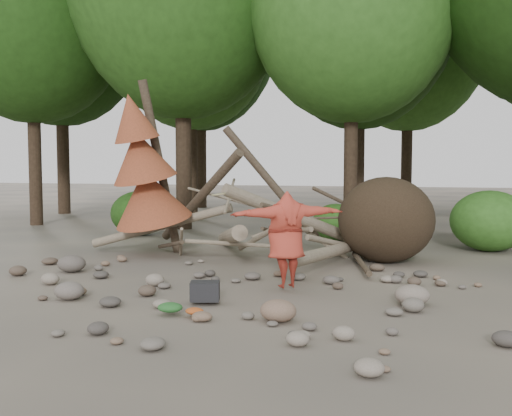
% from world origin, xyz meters
% --- Properties ---
extents(ground, '(120.00, 120.00, 0.00)m').
position_xyz_m(ground, '(0.00, 0.00, 0.00)').
color(ground, '#514C44').
rests_on(ground, ground).
extents(deadfall_pile, '(8.55, 5.24, 3.30)m').
position_xyz_m(deadfall_pile, '(2.02, 4.24, 0.95)').
color(deadfall_pile, '#332619').
rests_on(deadfall_pile, ground).
extents(dead_conifer, '(2.06, 2.16, 4.35)m').
position_xyz_m(dead_conifer, '(-3.12, 3.37, 2.11)').
color(dead_conifer, '#4C3F30').
rests_on(dead_conifer, ground).
extents(forest_backdrop, '(33.68, 19.18, 15.68)m').
position_xyz_m(forest_backdrop, '(-1.01, 13.89, 8.87)').
color(forest_backdrop, '#38281C').
rests_on(forest_backdrop, ground).
extents(bush_left, '(1.80, 1.80, 1.44)m').
position_xyz_m(bush_left, '(-5.50, 7.20, 0.72)').
color(bush_left, '#214A13').
rests_on(bush_left, ground).
extents(bush_mid, '(1.40, 1.40, 1.12)m').
position_xyz_m(bush_mid, '(0.80, 7.80, 0.56)').
color(bush_mid, '#2C5E1B').
rests_on(bush_mid, ground).
extents(bush_right, '(2.00, 2.00, 1.60)m').
position_xyz_m(bush_right, '(5.00, 7.00, 0.80)').
color(bush_right, '#366F22').
rests_on(bush_right, ground).
extents(frisbee_thrower, '(2.28, 1.71, 1.70)m').
position_xyz_m(frisbee_thrower, '(1.25, 0.60, 0.93)').
color(frisbee_thrower, '#AE3627').
rests_on(frisbee_thrower, ground).
extents(backpack, '(0.53, 0.44, 0.31)m').
position_xyz_m(backpack, '(0.27, -0.73, 0.15)').
color(backpack, black).
rests_on(backpack, ground).
extents(cloth_green, '(0.38, 0.32, 0.14)m').
position_xyz_m(cloth_green, '(0.06, -1.54, 0.07)').
color(cloth_green, '#255D26').
rests_on(cloth_green, ground).
extents(cloth_orange, '(0.27, 0.22, 0.10)m').
position_xyz_m(cloth_orange, '(0.46, -1.55, 0.05)').
color(cloth_orange, '#AC4B1D').
rests_on(cloth_orange, ground).
extents(boulder_front_left, '(0.50, 0.45, 0.30)m').
position_xyz_m(boulder_front_left, '(-1.99, -1.15, 0.15)').
color(boulder_front_left, '#6F655D').
rests_on(boulder_front_left, ground).
extents(boulder_front_right, '(0.52, 0.47, 0.31)m').
position_xyz_m(boulder_front_right, '(1.67, -1.36, 0.16)').
color(boulder_front_right, '#826551').
rests_on(boulder_front_right, ground).
extents(boulder_mid_right, '(0.55, 0.49, 0.33)m').
position_xyz_m(boulder_mid_right, '(3.42, 0.25, 0.16)').
color(boulder_mid_right, gray).
rests_on(boulder_mid_right, ground).
extents(boulder_mid_left, '(0.60, 0.54, 0.36)m').
position_xyz_m(boulder_mid_left, '(-3.52, 0.99, 0.18)').
color(boulder_mid_left, '#5F5650').
rests_on(boulder_mid_left, ground).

